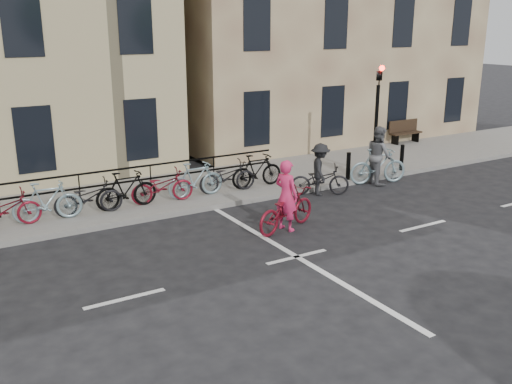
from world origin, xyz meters
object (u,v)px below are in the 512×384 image
traffic_light (377,106)px  cyclist_grey (378,161)px  cyclist_pink (286,206)px  cyclist_dark (320,175)px  bench (404,131)px

traffic_light → cyclist_grey: bearing=-121.2°
cyclist_pink → cyclist_dark: cyclist_pink is taller
traffic_light → cyclist_dark: size_ratio=2.07×
traffic_light → cyclist_dark: (-2.78, -0.65, -1.82)m
cyclist_grey → bench: bearing=-36.2°
cyclist_dark → cyclist_grey: bearing=-60.4°
bench → cyclist_grey: size_ratio=0.78×
cyclist_pink → cyclist_dark: (2.62, 2.06, -0.00)m
traffic_light → bench: 6.14m
cyclist_pink → bench: bearing=-76.5°
bench → cyclist_pink: size_ratio=0.74×
cyclist_grey → traffic_light: bearing=-15.0°
traffic_light → bench: traffic_light is taller
traffic_light → cyclist_dark: bearing=-166.9°
cyclist_grey → cyclist_dark: bearing=107.7°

